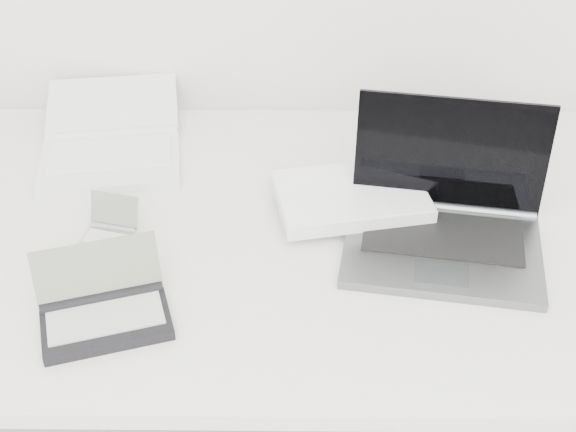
{
  "coord_description": "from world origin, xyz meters",
  "views": [
    {
      "loc": [
        -0.02,
        0.47,
        1.6
      ],
      "look_at": [
        -0.03,
        1.51,
        0.79
      ],
      "focal_mm": 50.0,
      "sensor_mm": 36.0,
      "label": 1
    }
  ],
  "objects_px": {
    "desk": "(305,250)",
    "laptop_large": "(406,212)",
    "palmtop_charcoal": "(104,310)",
    "netbook_open_white": "(111,145)"
  },
  "relations": [
    {
      "from": "laptop_large",
      "to": "palmtop_charcoal",
      "type": "height_order",
      "value": "laptop_large"
    },
    {
      "from": "desk",
      "to": "laptop_large",
      "type": "relative_size",
      "value": 3.39
    },
    {
      "from": "desk",
      "to": "palmtop_charcoal",
      "type": "distance_m",
      "value": 0.38
    },
    {
      "from": "netbook_open_white",
      "to": "laptop_large",
      "type": "bearing_deg",
      "value": -30.23
    },
    {
      "from": "desk",
      "to": "netbook_open_white",
      "type": "distance_m",
      "value": 0.45
    },
    {
      "from": "desk",
      "to": "palmtop_charcoal",
      "type": "xyz_separation_m",
      "value": [
        -0.3,
        -0.22,
        0.07
      ]
    },
    {
      "from": "desk",
      "to": "palmtop_charcoal",
      "type": "height_order",
      "value": "palmtop_charcoal"
    },
    {
      "from": "laptop_large",
      "to": "palmtop_charcoal",
      "type": "distance_m",
      "value": 0.53
    },
    {
      "from": "desk",
      "to": "laptop_large",
      "type": "height_order",
      "value": "laptop_large"
    },
    {
      "from": "netbook_open_white",
      "to": "palmtop_charcoal",
      "type": "relative_size",
      "value": 1.68
    }
  ]
}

